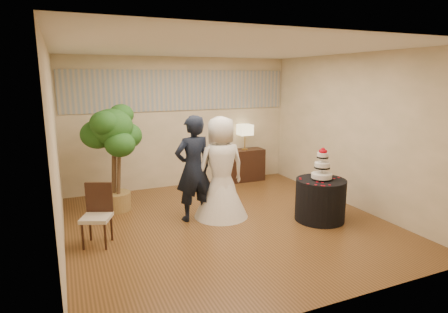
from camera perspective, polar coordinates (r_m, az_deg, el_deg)
name	(u,v)px	position (r m, az deg, el deg)	size (l,w,h in m)	color
floor	(228,223)	(6.30, 0.63, -10.16)	(5.00, 5.00, 0.00)	brown
ceiling	(229,48)	(5.85, 0.69, 16.15)	(5.00, 5.00, 0.00)	white
wall_back	(181,123)	(8.24, -6.50, 5.11)	(5.00, 0.06, 2.80)	beige
wall_front	(332,179)	(3.83, 16.19, -3.28)	(5.00, 0.06, 2.80)	beige
wall_left	(56,153)	(5.41, -24.27, 0.53)	(0.06, 5.00, 2.80)	beige
wall_right	(352,131)	(7.29, 18.92, 3.66)	(0.06, 5.00, 2.80)	beige
mural_border	(181,90)	(8.17, -6.58, 9.98)	(4.90, 0.02, 0.85)	#A0A098
groom	(193,169)	(6.23, -4.71, -1.85)	(0.65, 0.43, 1.78)	black
bride	(221,167)	(6.36, -0.46, -1.66)	(0.93, 0.93, 1.75)	white
cake_table	(320,200)	(6.54, 14.45, -6.41)	(0.83, 0.83, 0.71)	black
wedding_cake	(322,164)	(6.38, 14.75, -1.08)	(0.35, 0.35, 0.54)	white
console	(245,165)	(8.74, 3.15, -1.30)	(0.89, 0.39, 0.74)	black
table_lamp	(245,137)	(8.61, 3.20, 2.97)	(0.30, 0.30, 0.58)	beige
ficus_tree	(114,158)	(6.91, -16.47, -0.21)	(0.93, 0.93, 1.95)	#24581C
side_chair	(96,216)	(5.68, -18.88, -8.56)	(0.41, 0.43, 0.89)	black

